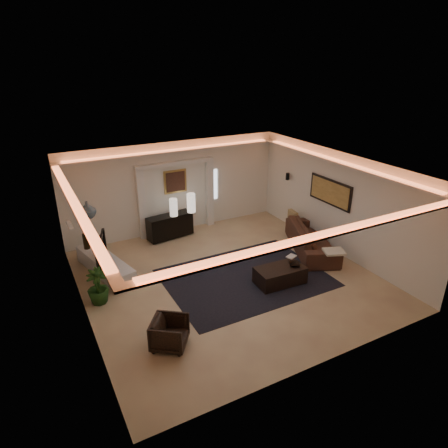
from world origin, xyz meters
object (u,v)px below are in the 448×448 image
console (170,226)px  armchair (170,333)px  coffee_table (280,276)px  sofa (312,239)px

console → armchair: size_ratio=2.11×
console → coffee_table: 4.10m
sofa → coffee_table: size_ratio=2.08×
coffee_table → armchair: bearing=-161.5°
sofa → armchair: size_ratio=3.73×
console → sofa: console is taller
sofa → coffee_table: (-1.87, -1.07, -0.17)m
armchair → sofa: bearing=-32.9°
sofa → armchair: bearing=135.0°
console → coffee_table: size_ratio=1.17×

